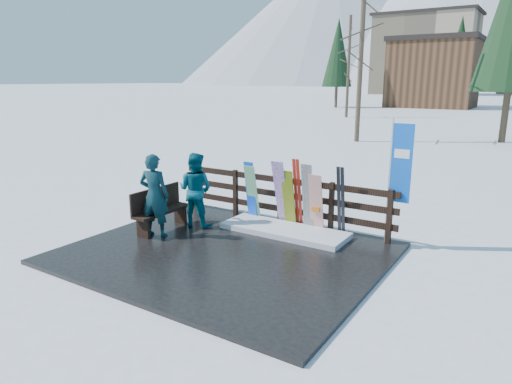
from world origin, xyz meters
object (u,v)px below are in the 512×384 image
Objects in this scene: snowboard_3 at (281,194)px; snowboard_5 at (316,204)px; person_back at (195,190)px; snowboard_1 at (252,193)px; snowboard_0 at (251,191)px; snowboard_2 at (289,199)px; person_front at (154,195)px; rental_flag at (398,168)px; snowboard_4 at (308,198)px; bench at (160,208)px.

snowboard_5 is at bearing 0.00° from snowboard_3.
snowboard_1 is at bearing -142.09° from person_back.
snowboard_0 is 0.85× the size of person_back.
snowboard_3 is (0.83, -0.00, 0.05)m from snowboard_0.
snowboard_5 is (1.73, 0.00, -0.06)m from snowboard_0.
person_front is at bearing -136.67° from snowboard_2.
snowboard_0 is at bearing 180.00° from snowboard_3.
rental_flag is (2.35, 0.27, 0.92)m from snowboard_2.
snowboard_2 is 0.53× the size of rental_flag.
snowboard_4 is at bearing 180.00° from snowboard_5.
snowboard_3 is 2.85m from person_front.
snowboard_1 is (0.05, 0.00, -0.04)m from snowboard_0.
snowboard_3 is 0.93× the size of person_back.
snowboard_4 reaches higher than bench.
snowboard_1 is at bearing -175.38° from rental_flag.
person_front reaches higher than snowboard_1.
rental_flag reaches higher than snowboard_4.
snowboard_3 is 0.89× the size of person_front.
snowboard_3 is at bearing 37.84° from bench.
snowboard_0 is at bearing -180.00° from snowboard_2.
snowboard_4 is (2.87, 1.70, 0.26)m from bench.
bench is 1.02× the size of snowboard_0.
snowboard_5 is at bearing 0.00° from snowboard_2.
snowboard_2 is at bearing 180.00° from snowboard_5.
person_back is at bearing -163.07° from rental_flag.
person_back reaches higher than snowboard_3.
snowboard_3 is (-0.20, -0.00, 0.10)m from snowboard_2.
snowboard_2 is at bearing 0.00° from snowboard_3.
snowboard_2 is at bearing -154.12° from person_front.
rental_flag reaches higher than bench.
snowboard_4 is at bearing 0.00° from snowboard_3.
snowboard_1 is 2.38m from person_front.
snowboard_5 is at bearing -170.77° from rental_flag.
snowboard_5 is 3.53m from person_front.
snowboard_4 is 3.36m from person_front.
snowboard_1 is at bearing 50.51° from bench.
snowboard_0 is 0.81× the size of person_front.
snowboard_5 is (0.89, 0.00, -0.11)m from snowboard_3.
snowboard_4 reaches higher than snowboard_1.
person_back reaches higher than snowboard_1.
person_front is (0.22, -0.35, 0.40)m from bench.
snowboard_3 is (0.79, -0.00, 0.09)m from snowboard_1.
snowboard_3 reaches higher than snowboard_2.
person_back is (-0.86, -1.02, 0.13)m from snowboard_0.
snowboard_1 is 3.48m from rental_flag.
person_back is (-0.90, -1.02, 0.17)m from snowboard_1.
rental_flag is (2.55, 0.27, 0.82)m from snowboard_3.
snowboard_5 is 2.78m from person_back.
person_front is (-1.97, -2.05, 0.13)m from snowboard_3.
person_front is 1.05× the size of person_back.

